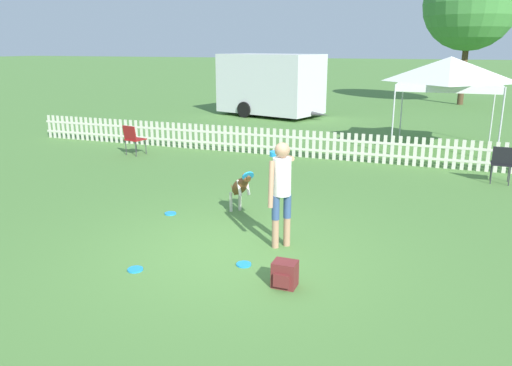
# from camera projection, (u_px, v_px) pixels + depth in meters

# --- Properties ---
(ground_plane) EXTENTS (240.00, 240.00, 0.00)m
(ground_plane) POSITION_uv_depth(u_px,v_px,m) (235.00, 250.00, 7.64)
(ground_plane) COLOR #4C7A38
(handler_person) EXTENTS (0.62, 1.06, 1.64)m
(handler_person) POSITION_uv_depth(u_px,v_px,m) (281.00, 182.00, 7.54)
(handler_person) COLOR tan
(handler_person) RESTS_ON ground_plane
(leaping_dog) EXTENTS (0.76, 0.77, 0.92)m
(leaping_dog) POSITION_uv_depth(u_px,v_px,m) (241.00, 186.00, 9.08)
(leaping_dog) COLOR brown
(leaping_dog) RESTS_ON ground_plane
(frisbee_near_handler) EXTENTS (0.21, 0.21, 0.02)m
(frisbee_near_handler) POSITION_uv_depth(u_px,v_px,m) (244.00, 264.00, 7.11)
(frisbee_near_handler) COLOR #1E8CD8
(frisbee_near_handler) RESTS_ON ground_plane
(frisbee_near_dog) EXTENTS (0.21, 0.21, 0.02)m
(frisbee_near_dog) POSITION_uv_depth(u_px,v_px,m) (170.00, 213.00, 9.27)
(frisbee_near_dog) COLOR #1E8CD8
(frisbee_near_dog) RESTS_ON ground_plane
(frisbee_midfield) EXTENTS (0.21, 0.21, 0.02)m
(frisbee_midfield) POSITION_uv_depth(u_px,v_px,m) (135.00, 269.00, 6.95)
(frisbee_midfield) COLOR #1E8CD8
(frisbee_midfield) RESTS_ON ground_plane
(backpack_on_grass) EXTENTS (0.31, 0.29, 0.34)m
(backpack_on_grass) POSITION_uv_depth(u_px,v_px,m) (285.00, 274.00, 6.44)
(backpack_on_grass) COLOR maroon
(backpack_on_grass) RESTS_ON ground_plane
(picket_fence) EXTENTS (19.55, 0.04, 0.77)m
(picket_fence) POSITION_uv_depth(u_px,v_px,m) (331.00, 146.00, 13.62)
(picket_fence) COLOR beige
(picket_fence) RESTS_ON ground_plane
(folding_chair_blue_left) EXTENTS (0.56, 0.57, 0.86)m
(folding_chair_blue_left) POSITION_uv_depth(u_px,v_px,m) (133.00, 137.00, 14.13)
(folding_chair_blue_left) COLOR #333338
(folding_chair_blue_left) RESTS_ON ground_plane
(folding_chair_center) EXTENTS (0.46, 0.48, 0.87)m
(folding_chair_center) POSITION_uv_depth(u_px,v_px,m) (502.00, 161.00, 11.17)
(folding_chair_center) COLOR #333338
(folding_chair_center) RESTS_ON ground_plane
(canopy_tent_main) EXTENTS (2.81, 2.81, 2.73)m
(canopy_tent_main) POSITION_uv_depth(u_px,v_px,m) (450.00, 73.00, 14.51)
(canopy_tent_main) COLOR silver
(canopy_tent_main) RESTS_ON ground_plane
(equipment_trailer) EXTENTS (5.28, 3.49, 2.68)m
(equipment_trailer) POSITION_uv_depth(u_px,v_px,m) (270.00, 84.00, 21.99)
(equipment_trailer) COLOR silver
(equipment_trailer) RESTS_ON ground_plane
(tree_left_grove) EXTENTS (4.66, 4.66, 7.41)m
(tree_left_grove) POSITION_uv_depth(u_px,v_px,m) (471.00, 4.00, 25.21)
(tree_left_grove) COLOR #4C3823
(tree_left_grove) RESTS_ON ground_plane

